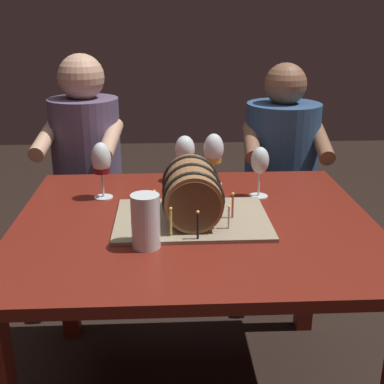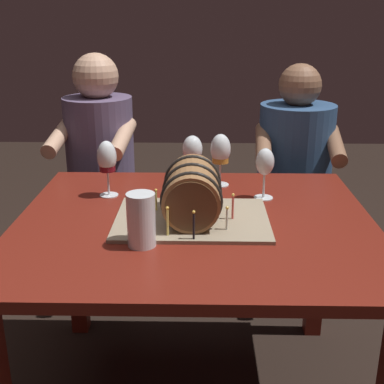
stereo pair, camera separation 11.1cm
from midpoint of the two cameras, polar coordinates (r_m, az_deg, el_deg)
name	(u,v)px [view 1 (the left image)]	position (r m, az deg, el deg)	size (l,w,h in m)	color
dining_table	(194,249)	(1.73, -1.58, -6.40)	(1.18, 1.03, 0.74)	maroon
barrel_cake	(192,197)	(1.65, -1.92, -0.54)	(0.50, 0.36, 0.20)	gray
wine_glass_white	(185,151)	(2.04, -2.36, 4.54)	(0.08, 0.08, 0.19)	white
wine_glass_empty	(260,162)	(1.86, 5.86, 3.30)	(0.07, 0.07, 0.19)	white
wine_glass_red	(101,161)	(1.88, -11.72, 3.36)	(0.07, 0.07, 0.21)	white
wine_glass_amber	(214,151)	(1.99, 0.82, 4.57)	(0.08, 0.08, 0.21)	white
beer_pint	(146,223)	(1.48, -7.31, -3.42)	(0.08, 0.08, 0.16)	white
person_seated_left	(89,191)	(2.56, -12.60, 0.11)	(0.39, 0.48, 1.21)	#372D40
person_seated_right	(279,190)	(2.58, 8.47, 0.26)	(0.41, 0.50, 1.16)	#1B2D46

